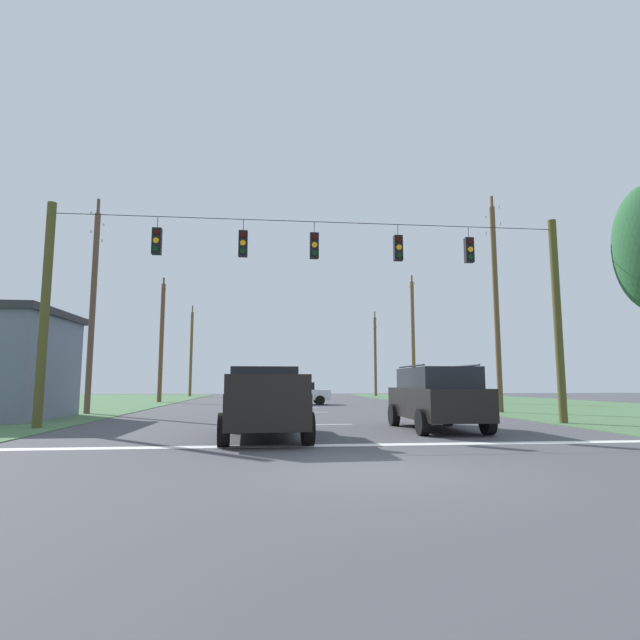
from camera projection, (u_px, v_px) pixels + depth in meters
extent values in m
plane|color=#47474C|center=(374.00, 471.00, 8.60)|extent=(120.00, 120.00, 0.00)
cube|color=#486E44|center=(633.00, 412.00, 25.10)|extent=(16.00, 80.00, 0.03)
cube|color=white|center=(343.00, 445.00, 12.09)|extent=(16.11, 0.45, 0.01)
cube|color=white|center=(318.00, 424.00, 18.01)|extent=(2.50, 0.15, 0.01)
cube|color=white|center=(303.00, 412.00, 25.34)|extent=(2.50, 0.15, 0.01)
cube|color=white|center=(298.00, 408.00, 29.92)|extent=(2.50, 0.15, 0.01)
cylinder|color=#4C4A22|center=(45.00, 312.00, 16.92)|extent=(0.30, 0.30, 7.74)
cylinder|color=#4C4A22|center=(558.00, 319.00, 18.82)|extent=(0.30, 0.30, 7.74)
cylinder|color=black|center=(315.00, 222.00, 18.31)|extent=(18.40, 0.02, 0.02)
cylinder|color=black|center=(158.00, 222.00, 17.70)|extent=(0.02, 0.02, 0.43)
cube|color=black|center=(157.00, 241.00, 17.62)|extent=(0.32, 0.24, 0.95)
cylinder|color=#310503|center=(156.00, 232.00, 17.51)|extent=(0.20, 0.04, 0.20)
cylinder|color=orange|center=(156.00, 240.00, 17.48)|extent=(0.20, 0.04, 0.20)
cylinder|color=black|center=(156.00, 249.00, 17.44)|extent=(0.20, 0.04, 0.20)
cylinder|color=black|center=(243.00, 225.00, 18.01)|extent=(0.02, 0.02, 0.43)
cube|color=black|center=(243.00, 244.00, 17.93)|extent=(0.32, 0.24, 0.95)
cylinder|color=#310503|center=(243.00, 235.00, 17.82)|extent=(0.20, 0.04, 0.20)
cylinder|color=orange|center=(243.00, 243.00, 17.79)|extent=(0.20, 0.04, 0.20)
cylinder|color=black|center=(243.00, 251.00, 17.75)|extent=(0.20, 0.04, 0.20)
cylinder|color=black|center=(314.00, 227.00, 18.28)|extent=(0.02, 0.02, 0.43)
cube|color=black|center=(314.00, 246.00, 18.19)|extent=(0.32, 0.24, 0.95)
cylinder|color=#310503|center=(315.00, 237.00, 18.09)|extent=(0.20, 0.04, 0.20)
cylinder|color=orange|center=(315.00, 245.00, 18.05)|extent=(0.20, 0.04, 0.20)
cylinder|color=black|center=(315.00, 253.00, 18.02)|extent=(0.20, 0.04, 0.20)
cylinder|color=black|center=(398.00, 230.00, 18.60)|extent=(0.02, 0.02, 0.43)
cube|color=black|center=(398.00, 248.00, 18.51)|extent=(0.32, 0.24, 0.95)
cylinder|color=#310503|center=(399.00, 239.00, 18.41)|extent=(0.20, 0.04, 0.20)
cylinder|color=orange|center=(399.00, 247.00, 18.37)|extent=(0.20, 0.04, 0.20)
cylinder|color=black|center=(399.00, 255.00, 18.34)|extent=(0.20, 0.04, 0.20)
cylinder|color=black|center=(468.00, 232.00, 18.88)|extent=(0.02, 0.02, 0.43)
cube|color=black|center=(469.00, 250.00, 18.80)|extent=(0.32, 0.24, 0.95)
cylinder|color=#310503|center=(470.00, 242.00, 18.69)|extent=(0.20, 0.04, 0.20)
cylinder|color=orange|center=(471.00, 249.00, 18.66)|extent=(0.20, 0.04, 0.20)
cylinder|color=black|center=(471.00, 257.00, 18.62)|extent=(0.20, 0.04, 0.20)
cube|color=black|center=(264.00, 407.00, 13.80)|extent=(2.22, 5.48, 0.85)
cube|color=black|center=(263.00, 379.00, 14.53)|extent=(1.93, 1.98, 0.70)
cube|color=black|center=(228.00, 384.00, 12.42)|extent=(0.20, 2.38, 0.45)
cube|color=black|center=(303.00, 384.00, 12.69)|extent=(0.20, 2.38, 0.45)
cube|color=black|center=(268.00, 384.00, 11.28)|extent=(1.96, 0.18, 0.45)
cylinder|color=black|center=(229.00, 419.00, 15.40)|extent=(0.31, 0.81, 0.80)
cylinder|color=black|center=(294.00, 418.00, 15.69)|extent=(0.31, 0.81, 0.80)
cylinder|color=black|center=(224.00, 430.00, 11.80)|extent=(0.31, 0.81, 0.80)
cylinder|color=black|center=(308.00, 429.00, 12.09)|extent=(0.31, 0.81, 0.80)
cube|color=black|center=(436.00, 403.00, 16.09)|extent=(1.96, 4.80, 0.95)
cube|color=black|center=(437.00, 378.00, 16.04)|extent=(1.81, 3.20, 0.65)
cylinder|color=black|center=(411.00, 366.00, 16.00)|extent=(0.05, 2.72, 0.05)
cylinder|color=black|center=(462.00, 366.00, 16.18)|extent=(0.05, 2.72, 0.05)
cylinder|color=black|center=(394.00, 415.00, 17.54)|extent=(0.26, 0.76, 0.76)
cylinder|color=black|center=(448.00, 414.00, 17.75)|extent=(0.26, 0.76, 0.76)
cylinder|color=black|center=(423.00, 422.00, 14.32)|extent=(0.26, 0.76, 0.76)
cylinder|color=black|center=(488.00, 422.00, 14.53)|extent=(0.26, 0.76, 0.76)
cube|color=silver|center=(298.00, 395.00, 34.30)|extent=(4.31, 1.83, 0.70)
cube|color=black|center=(298.00, 386.00, 34.37)|extent=(2.11, 1.64, 0.50)
cylinder|color=black|center=(318.00, 399.00, 35.28)|extent=(0.64, 0.22, 0.64)
cylinder|color=black|center=(320.00, 400.00, 33.50)|extent=(0.64, 0.22, 0.64)
cylinder|color=black|center=(277.00, 400.00, 35.01)|extent=(0.64, 0.22, 0.64)
cylinder|color=black|center=(278.00, 400.00, 33.23)|extent=(0.64, 0.22, 0.64)
cylinder|color=brown|center=(496.00, 307.00, 25.64)|extent=(0.27, 0.27, 10.69)
cube|color=brown|center=(492.00, 214.00, 26.26)|extent=(0.12, 0.12, 1.96)
cylinder|color=#B2B7BC|center=(486.00, 217.00, 27.05)|extent=(0.08, 0.08, 0.12)
cylinder|color=#B2B7BC|center=(499.00, 207.00, 25.50)|extent=(0.08, 0.08, 0.12)
cube|color=brown|center=(493.00, 231.00, 26.15)|extent=(0.12, 0.12, 2.09)
cylinder|color=#B2B7BC|center=(486.00, 233.00, 26.99)|extent=(0.08, 0.08, 0.12)
cylinder|color=#B2B7BC|center=(500.00, 224.00, 25.33)|extent=(0.08, 0.08, 0.12)
cylinder|color=brown|center=(413.00, 341.00, 40.33)|extent=(0.29, 0.29, 9.71)
cube|color=brown|center=(412.00, 287.00, 40.88)|extent=(0.12, 0.12, 1.87)
cylinder|color=#B2B7BC|center=(409.00, 287.00, 41.63)|extent=(0.08, 0.08, 0.12)
cylinder|color=#B2B7BC|center=(414.00, 283.00, 40.16)|extent=(0.08, 0.08, 0.12)
cylinder|color=brown|center=(375.00, 356.00, 55.77)|extent=(0.31, 0.31, 8.78)
cube|color=brown|center=(375.00, 321.00, 56.27)|extent=(0.12, 0.12, 2.17)
cylinder|color=#B2B7BC|center=(373.00, 321.00, 57.14)|extent=(0.08, 0.08, 0.12)
cylinder|color=#B2B7BC|center=(376.00, 319.00, 55.43)|extent=(0.08, 0.08, 0.12)
cube|color=brown|center=(375.00, 329.00, 56.15)|extent=(0.12, 0.12, 2.15)
cylinder|color=#B2B7BC|center=(373.00, 329.00, 57.02)|extent=(0.08, 0.08, 0.12)
cylinder|color=#B2B7BC|center=(377.00, 327.00, 55.32)|extent=(0.08, 0.08, 0.12)
cylinder|color=brown|center=(92.00, 311.00, 24.61)|extent=(0.28, 0.28, 9.99)
cube|color=brown|center=(98.00, 221.00, 25.18)|extent=(0.12, 0.12, 2.33)
cylinder|color=#B2B7BC|center=(104.00, 225.00, 26.12)|extent=(0.08, 0.08, 0.12)
cylinder|color=#B2B7BC|center=(91.00, 213.00, 24.28)|extent=(0.08, 0.08, 0.12)
cube|color=brown|center=(97.00, 239.00, 25.07)|extent=(0.12, 0.12, 2.03)
cylinder|color=#B2B7BC|center=(102.00, 241.00, 25.89)|extent=(0.08, 0.08, 0.12)
cylinder|color=#B2B7BC|center=(91.00, 231.00, 24.29)|extent=(0.08, 0.08, 0.12)
cylinder|color=brown|center=(161.00, 342.00, 38.62)|extent=(0.32, 0.32, 9.18)
cube|color=brown|center=(163.00, 289.00, 39.14)|extent=(0.12, 0.12, 1.81)
cylinder|color=#B2B7BC|center=(165.00, 289.00, 39.87)|extent=(0.08, 0.08, 0.12)
cylinder|color=#B2B7BC|center=(162.00, 286.00, 38.44)|extent=(0.08, 0.08, 0.12)
cylinder|color=brown|center=(191.00, 354.00, 54.33)|extent=(0.30, 0.30, 9.16)
cube|color=brown|center=(192.00, 316.00, 54.85)|extent=(0.12, 0.12, 2.32)
cylinder|color=#B2B7BC|center=(194.00, 316.00, 55.78)|extent=(0.08, 0.08, 0.12)
cylinder|color=#B2B7BC|center=(191.00, 314.00, 53.95)|extent=(0.08, 0.08, 0.12)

